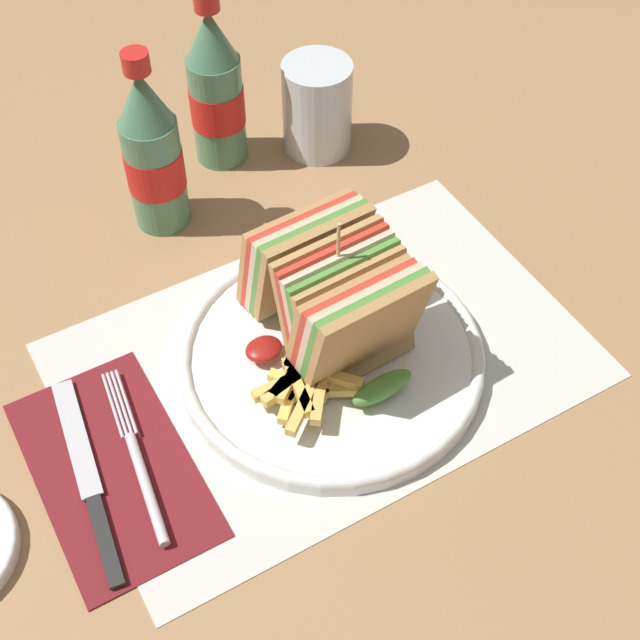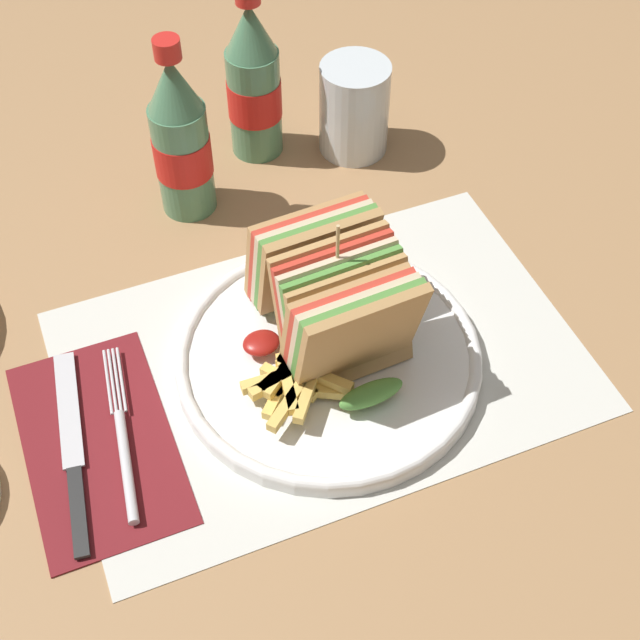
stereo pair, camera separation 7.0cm
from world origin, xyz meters
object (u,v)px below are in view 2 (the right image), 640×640
Objects in this scene: plate_main at (328,357)px; glass_near at (354,108)px; coke_bottle_near at (181,140)px; coke_bottle_far at (254,84)px; fork at (124,447)px; club_sandwich at (335,300)px; knife at (72,450)px.

plate_main is 0.31m from glass_near.
coke_bottle_near is 0.12m from coke_bottle_far.
plate_main reaches higher than fork.
coke_bottle_far is at bearing 83.95° from club_sandwich.
coke_bottle_far is at bearing 82.23° from plate_main.
club_sandwich is 0.30m from glass_near.
glass_near is (0.20, 0.02, -0.03)m from coke_bottle_near.
knife is at bearing -178.10° from plate_main.
coke_bottle_far is (0.03, 0.30, 0.01)m from club_sandwich.
coke_bottle_near is (0.18, 0.26, 0.08)m from knife.
knife is (-0.25, -0.02, -0.06)m from club_sandwich.
coke_bottle_far is (0.28, 0.32, 0.08)m from knife.
plate_main is 0.23m from knife.
plate_main is 1.39× the size of coke_bottle_far.
knife is 1.02× the size of coke_bottle_near.
plate_main is 0.06m from club_sandwich.
plate_main reaches higher than knife.
knife is (-0.04, 0.01, -0.00)m from fork.
coke_bottle_near is 0.20m from glass_near.
coke_bottle_near is (-0.06, 0.25, 0.08)m from plate_main.
coke_bottle_far is 0.11m from glass_near.
coke_bottle_near is at bearing 62.86° from knife.
knife is (-0.23, -0.01, -0.00)m from plate_main.
fork is at bearing -12.41° from knife.
club_sandwich reaches higher than knife.
club_sandwich is 0.91× the size of coke_bottle_near.
glass_near is at bearing -20.85° from coke_bottle_far.
club_sandwich is 1.73× the size of glass_near.
fork is at bearing -138.53° from glass_near.
club_sandwich is at bearing 17.18° from fork.
club_sandwich is at bearing -74.55° from coke_bottle_near.
knife is at bearing -124.62° from coke_bottle_near.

